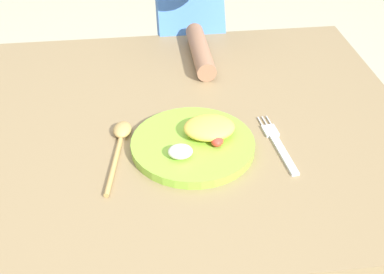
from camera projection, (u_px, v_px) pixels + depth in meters
The scene contains 5 objects.
dining_table at pixel (142, 153), 1.21m from camera, with size 1.25×0.92×0.74m.
plate at pixel (196, 142), 1.08m from camera, with size 0.26×0.26×0.05m.
fork at pixel (278, 144), 1.09m from camera, with size 0.04×0.21×0.01m.
spoon at pixel (120, 139), 1.10m from camera, with size 0.06×0.24×0.02m.
person at pixel (189, 71), 1.72m from camera, with size 0.21×0.52×1.04m.
Camera 1 is at (-0.00, -0.96, 1.40)m, focal length 47.91 mm.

